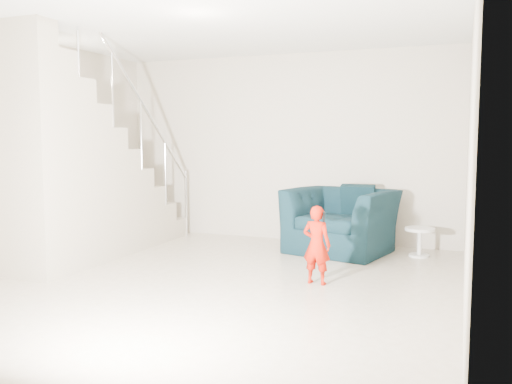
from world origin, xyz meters
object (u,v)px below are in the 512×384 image
(staircase, at_px, (73,183))
(side_table, at_px, (420,237))
(armchair, at_px, (341,221))
(toddler, at_px, (317,245))

(staircase, bearing_deg, side_table, 22.71)
(armchair, height_order, toddler, armchair)
(armchair, distance_m, staircase, 3.42)
(toddler, xyz_separation_m, staircase, (-3.08, 0.05, 0.54))
(armchair, xyz_separation_m, toddler, (0.10, -1.65, -0.01))
(armchair, bearing_deg, side_table, 17.41)
(staircase, bearing_deg, armchair, 28.19)
(armchair, xyz_separation_m, side_table, (0.99, 0.07, -0.16))
(side_table, bearing_deg, staircase, -157.29)
(armchair, height_order, staircase, staircase)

